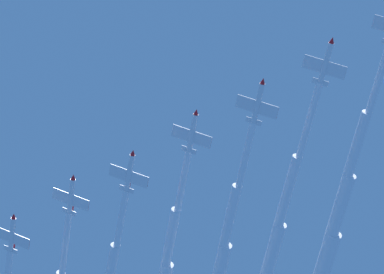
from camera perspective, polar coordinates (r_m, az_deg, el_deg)
name	(u,v)px	position (r m, az deg, el deg)	size (l,w,h in m)	color
jet_lead	(339,212)	(184.53, 9.67, -4.86)	(44.56, 59.42, 4.51)	silver
jet_port_inner	(270,264)	(189.99, 5.14, -8.33)	(48.95, 67.04, 4.45)	silver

